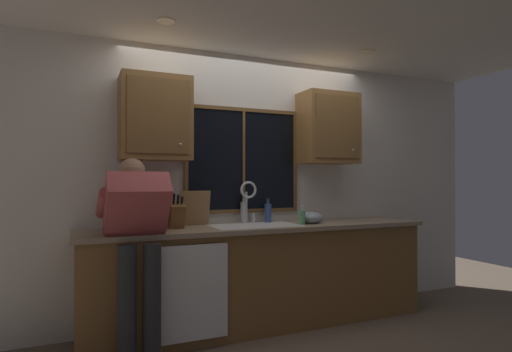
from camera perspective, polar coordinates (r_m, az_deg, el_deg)
back_wall at (r=4.14m, az=-1.13°, el=-1.35°), size 5.56×0.12×2.55m
ceiling_downlight_left at (r=3.45m, az=-12.25°, el=20.06°), size 0.14×0.14×0.01m
ceiling_downlight_right at (r=4.23m, az=15.01°, el=16.12°), size 0.14×0.14×0.01m
window_glass at (r=4.05m, az=-1.76°, el=2.17°), size 1.10×0.02×0.95m
window_frame_top at (r=4.09m, az=-1.71°, el=9.08°), size 1.17×0.02×0.04m
window_frame_bottom at (r=4.05m, az=-1.71°, el=-4.81°), size 1.17×0.02×0.04m
window_frame_left at (r=3.86m, az=-9.55°, el=2.31°), size 0.03×0.02×0.95m
window_frame_right at (r=4.28m, az=5.36°, el=2.02°), size 0.04×0.02×0.95m
window_mullion_center at (r=4.04m, az=-1.70°, el=2.18°), size 0.02×0.02×0.95m
lower_cabinet_run at (r=3.92m, az=0.88°, el=-13.72°), size 3.16×0.58×0.88m
countertop at (r=3.82m, az=1.00°, el=-7.05°), size 3.22×0.62×0.04m
dishwasher_front at (r=3.37m, az=-8.96°, el=-15.56°), size 0.60×0.02×0.74m
upper_cabinet_left at (r=3.69m, az=-13.63°, el=7.70°), size 0.59×0.36×0.72m
upper_cabinet_right at (r=4.34m, az=9.90°, el=6.43°), size 0.59×0.36×0.72m
sink at (r=3.81m, az=-0.11°, el=-8.25°), size 0.80×0.46×0.21m
faucet at (r=3.95m, az=-1.06°, el=-2.86°), size 0.18×0.09×0.40m
person_standing at (r=3.22m, az=-16.08°, el=-7.47°), size 0.53×0.71×1.51m
knife_block at (r=3.60m, az=-10.85°, el=-5.38°), size 0.12×0.18×0.32m
cutting_board at (r=3.82m, az=-8.41°, el=-4.39°), size 0.28×0.09×0.32m
mixing_bowl at (r=4.03m, az=7.54°, el=-5.68°), size 0.23×0.23×0.12m
soap_dispenser at (r=3.89m, az=6.32°, el=-5.62°), size 0.06×0.07×0.18m
bottle_green_glass at (r=3.99m, az=-1.68°, el=-4.93°), size 0.06×0.06×0.26m
bottle_tall_clear at (r=4.06m, az=1.66°, el=-5.01°), size 0.07×0.07×0.24m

